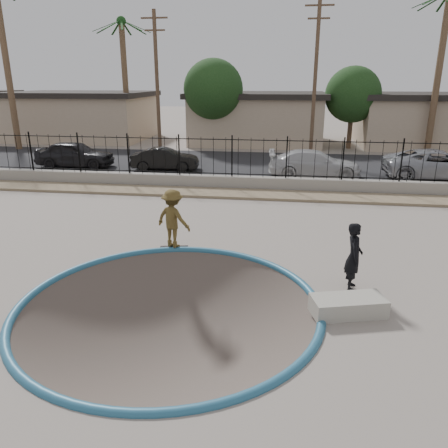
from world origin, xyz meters
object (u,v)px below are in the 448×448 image
object	(u,v)px
car_a	(75,154)
concrete_ledge	(348,306)
car_b	(165,159)
skater	(173,222)
skateboard	(174,247)
car_c	(314,164)
videographer	(354,256)
car_d	(438,164)

from	to	relation	value
car_a	concrete_ledge	bearing A→B (deg)	-139.02
concrete_ledge	car_b	size ratio (longest dim) A/B	0.43
skater	skateboard	bearing A→B (deg)	112.51
car_a	car_c	bearing A→B (deg)	-94.47
videographer	car_a	distance (m)	19.42
car_b	car_c	bearing A→B (deg)	-100.14
concrete_ledge	car_d	distance (m)	15.85
car_d	car_c	bearing A→B (deg)	91.90
car_b	car_d	size ratio (longest dim) A/B	0.70
car_d	car_b	bearing A→B (deg)	87.35
skater	car_b	world-z (taller)	skater
skateboard	car_d	distance (m)	15.79
skater	concrete_ledge	distance (m)	5.79
videographer	car_c	distance (m)	12.88
videographer	car_d	bearing A→B (deg)	-20.27
car_a	car_b	world-z (taller)	car_a
skater	car_a	world-z (taller)	skater
car_c	skateboard	bearing A→B (deg)	153.28
concrete_ledge	car_c	xyz separation A→B (m)	(-0.05, 14.19, 0.53)
skater	car_b	xyz separation A→B (m)	(-3.50, 11.60, -0.23)
skateboard	car_c	bearing A→B (deg)	55.43
car_c	videographer	bearing A→B (deg)	177.83
skater	car_d	xyz separation A→B (m)	(10.94, 11.37, -0.10)
skateboard	videographer	xyz separation A→B (m)	(5.01, -1.90, 0.79)
car_b	car_c	distance (m)	8.24
skateboard	car_a	world-z (taller)	car_a
concrete_ledge	skater	bearing A→B (deg)	145.98
car_a	car_b	bearing A→B (deg)	-92.27
car_d	skater	bearing A→B (deg)	134.37
car_b	concrete_ledge	bearing A→B (deg)	-156.64
car_c	car_d	xyz separation A→B (m)	(6.22, 0.39, 0.05)
skater	concrete_ledge	size ratio (longest dim) A/B	1.10
concrete_ledge	car_a	distance (m)	20.21
car_a	car_d	distance (m)	19.83
videographer	car_a	size ratio (longest dim) A/B	0.38
skater	car_a	xyz separation A→B (m)	(-8.89, 11.67, -0.09)
concrete_ledge	car_c	size ratio (longest dim) A/B	0.34
skateboard	car_d	size ratio (longest dim) A/B	0.16
concrete_ledge	car_b	world-z (taller)	car_b
videographer	car_a	xyz separation A→B (m)	(-13.90, 13.57, -0.06)
car_a	car_d	bearing A→B (deg)	-92.41
car_b	car_d	distance (m)	14.44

